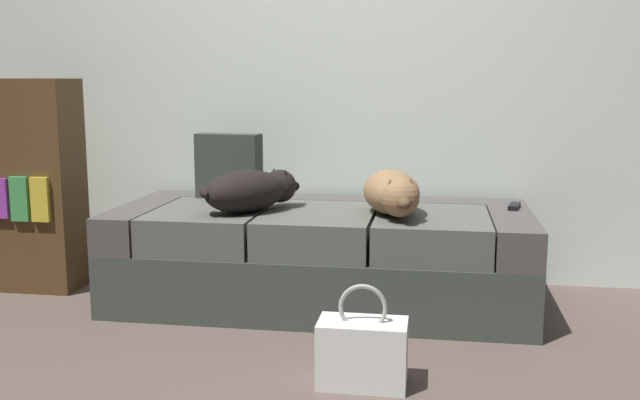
{
  "coord_description": "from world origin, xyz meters",
  "views": [
    {
      "loc": [
        0.54,
        -2.39,
        1.09
      ],
      "look_at": [
        0.0,
        0.98,
        0.52
      ],
      "focal_mm": 40.61,
      "sensor_mm": 36.0,
      "label": 1
    }
  ],
  "objects_px": {
    "throw_pillow": "(229,166)",
    "handbag": "(362,352)",
    "dog_tan": "(393,193)",
    "bookshelf": "(25,185)",
    "couch": "(322,256)",
    "tv_remote": "(514,206)",
    "dog_dark": "(252,190)"
  },
  "relations": [
    {
      "from": "couch",
      "to": "bookshelf",
      "type": "distance_m",
      "value": 1.61
    },
    {
      "from": "handbag",
      "to": "dog_dark",
      "type": "bearing_deg",
      "value": 126.79
    },
    {
      "from": "tv_remote",
      "to": "throw_pillow",
      "type": "relative_size",
      "value": 0.44
    },
    {
      "from": "couch",
      "to": "handbag",
      "type": "bearing_deg",
      "value": -72.52
    },
    {
      "from": "throw_pillow",
      "to": "bookshelf",
      "type": "bearing_deg",
      "value": -168.66
    },
    {
      "from": "throw_pillow",
      "to": "handbag",
      "type": "distance_m",
      "value": 1.55
    },
    {
      "from": "couch",
      "to": "dog_tan",
      "type": "bearing_deg",
      "value": -18.45
    },
    {
      "from": "couch",
      "to": "throw_pillow",
      "type": "relative_size",
      "value": 5.9
    },
    {
      "from": "tv_remote",
      "to": "throw_pillow",
      "type": "bearing_deg",
      "value": -171.06
    },
    {
      "from": "couch",
      "to": "throw_pillow",
      "type": "distance_m",
      "value": 0.72
    },
    {
      "from": "couch",
      "to": "dog_tan",
      "type": "distance_m",
      "value": 0.5
    },
    {
      "from": "couch",
      "to": "bookshelf",
      "type": "xyz_separation_m",
      "value": [
        -1.58,
        0.03,
        0.31
      ]
    },
    {
      "from": "dog_dark",
      "to": "bookshelf",
      "type": "xyz_separation_m",
      "value": [
        -1.26,
        0.16,
        -0.03
      ]
    },
    {
      "from": "couch",
      "to": "throw_pillow",
      "type": "height_order",
      "value": "throw_pillow"
    },
    {
      "from": "couch",
      "to": "tv_remote",
      "type": "distance_m",
      "value": 0.97
    },
    {
      "from": "dog_tan",
      "to": "throw_pillow",
      "type": "relative_size",
      "value": 1.73
    },
    {
      "from": "dog_tan",
      "to": "bookshelf",
      "type": "bearing_deg",
      "value": 175.59
    },
    {
      "from": "dog_tan",
      "to": "tv_remote",
      "type": "relative_size",
      "value": 3.93
    },
    {
      "from": "couch",
      "to": "throw_pillow",
      "type": "bearing_deg",
      "value": 155.71
    },
    {
      "from": "couch",
      "to": "dog_dark",
      "type": "bearing_deg",
      "value": -158.05
    },
    {
      "from": "couch",
      "to": "bookshelf",
      "type": "relative_size",
      "value": 1.82
    },
    {
      "from": "bookshelf",
      "to": "tv_remote",
      "type": "bearing_deg",
      "value": 2.66
    },
    {
      "from": "dog_tan",
      "to": "handbag",
      "type": "distance_m",
      "value": 0.95
    },
    {
      "from": "dog_tan",
      "to": "handbag",
      "type": "bearing_deg",
      "value": -93.54
    },
    {
      "from": "tv_remote",
      "to": "handbag",
      "type": "bearing_deg",
      "value": -107.08
    },
    {
      "from": "tv_remote",
      "to": "throw_pillow",
      "type": "xyz_separation_m",
      "value": [
        -1.46,
        0.09,
        0.16
      ]
    },
    {
      "from": "couch",
      "to": "dog_dark",
      "type": "xyz_separation_m",
      "value": [
        -0.32,
        -0.13,
        0.34
      ]
    },
    {
      "from": "couch",
      "to": "handbag",
      "type": "distance_m",
      "value": 1.0
    },
    {
      "from": "throw_pillow",
      "to": "couch",
      "type": "bearing_deg",
      "value": -24.29
    },
    {
      "from": "dog_dark",
      "to": "tv_remote",
      "type": "xyz_separation_m",
      "value": [
        1.24,
        0.28,
        -0.09
      ]
    },
    {
      "from": "couch",
      "to": "dog_tan",
      "type": "height_order",
      "value": "dog_tan"
    },
    {
      "from": "handbag",
      "to": "bookshelf",
      "type": "relative_size",
      "value": 0.34
    }
  ]
}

